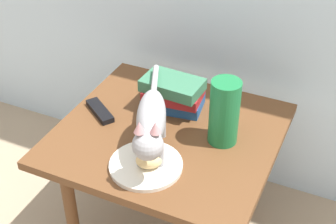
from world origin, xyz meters
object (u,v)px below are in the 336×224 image
object	(u,v)px
plate	(146,165)
bread_roll	(149,160)
cat	(151,123)
side_table	(168,146)
book_stack	(173,93)
tv_remote	(100,111)
green_vase	(224,112)

from	to	relation	value
plate	bread_roll	world-z (taller)	bread_roll
plate	cat	size ratio (longest dim) A/B	0.51
bread_roll	cat	bearing A→B (deg)	109.62
side_table	bread_roll	bearing A→B (deg)	-82.11
side_table	book_stack	world-z (taller)	book_stack
side_table	tv_remote	bearing A→B (deg)	-178.69
side_table	bread_roll	distance (m)	0.23
cat	tv_remote	size ratio (longest dim) A/B	3.00
green_vase	cat	bearing A→B (deg)	-135.72
book_stack	tv_remote	xyz separation A→B (m)	(-0.22, -0.14, -0.05)
side_table	bread_roll	size ratio (longest dim) A/B	9.10
book_stack	bread_roll	bearing A→B (deg)	-78.29
green_vase	tv_remote	distance (m)	0.46
plate	book_stack	size ratio (longest dim) A/B	1.01
green_vase	tv_remote	world-z (taller)	green_vase
plate	bread_roll	size ratio (longest dim) A/B	2.85
plate	book_stack	distance (m)	0.33
side_table	bread_roll	world-z (taller)	bread_roll
plate	cat	world-z (taller)	cat
book_stack	green_vase	bearing A→B (deg)	-24.33
book_stack	cat	bearing A→B (deg)	-80.08
plate	bread_roll	bearing A→B (deg)	-26.08
plate	tv_remote	size ratio (longest dim) A/B	1.52
bread_roll	book_stack	xyz separation A→B (m)	(-0.07, 0.33, 0.02)
book_stack	green_vase	distance (m)	0.25
book_stack	plate	bearing A→B (deg)	-80.58
book_stack	green_vase	world-z (taller)	green_vase
side_table	book_stack	distance (m)	0.19
plate	green_vase	world-z (taller)	green_vase
cat	side_table	bearing A→B (deg)	92.66
side_table	book_stack	size ratio (longest dim) A/B	3.24
plate	side_table	bearing A→B (deg)	93.76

